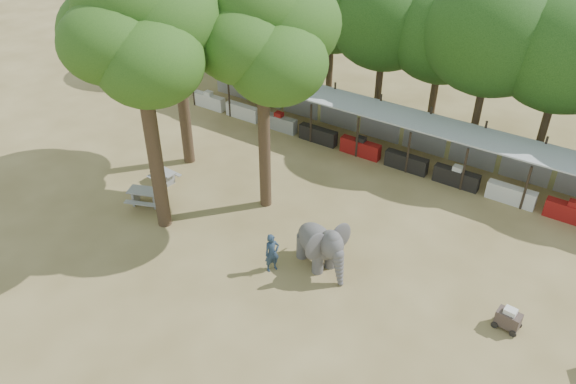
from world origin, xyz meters
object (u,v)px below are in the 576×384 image
Objects in this scene: elephant at (321,245)px; cart_front at (508,319)px; yard_tree_back at (262,33)px; yard_tree_center at (137,29)px; picnic_table_far at (164,175)px; yard_tree_left at (174,12)px; picnic_table_near at (146,195)px; handler at (272,253)px.

elephant is 3.00× the size of cart_front.
yard_tree_back is 14.91m from cart_front.
yard_tree_center is at bearing -146.80° from elephant.
yard_tree_center is 9.42m from picnic_table_far.
yard_tree_back is (6.00, -1.00, 0.34)m from yard_tree_left.
picnic_table_near is at bearing -143.12° from yard_tree_back.
yard_tree_left is 8.18m from picnic_table_far.
picnic_table_far is (-8.67, 2.43, -0.45)m from handler.
yard_tree_left is at bearing 170.54° from yard_tree_back.
cart_front is (15.41, 2.28, -8.74)m from yard_tree_center.
picnic_table_near is (-9.52, -0.91, -0.60)m from elephant.
yard_tree_center is 11.78× the size of cart_front.
picnic_table_near is 2.07× the size of cart_front.
cart_front is at bearing -8.40° from yard_tree_left.
cart_front is (17.13, 1.82, -0.08)m from picnic_table_near.
yard_tree_left is 13.40m from elephant.
yard_tree_back is (3.00, 4.00, -0.67)m from yard_tree_center.
elephant is at bearing -168.20° from cart_front.
yard_tree_center reaches higher than handler.
yard_tree_center is 10.37m from handler.
picnic_table_near is (-4.72, -3.54, -8.00)m from yard_tree_back.
handler reaches higher than picnic_table_near.
yard_tree_left is at bearing 176.54° from cart_front.
yard_tree_back reaches higher than picnic_table_far.
yard_tree_left reaches higher than cart_front.
elephant is (10.80, -3.64, -7.05)m from yard_tree_left.
handler reaches higher than cart_front.
elephant is 2.12× the size of picnic_table_far.
elephant is at bearing -18.61° from yard_tree_left.
yard_tree_center is 3.92× the size of elephant.
picnic_table_far is 1.42× the size of cart_front.
yard_tree_back is at bearing 177.05° from cart_front.
yard_tree_back is 9.94m from picnic_table_near.
yard_tree_back is at bearing 67.34° from handler.
picnic_table_far is 17.87m from cart_front.
yard_tree_left reaches higher than picnic_table_far.
cart_front is (18.41, -2.72, -7.73)m from yard_tree_left.
handler is (-1.58, -1.35, -0.24)m from elephant.
yard_tree_left is at bearing 105.83° from picnic_table_far.
yard_tree_center is 8.84m from picnic_table_near.
cart_front is at bearing 8.42° from yard_tree_center.
cart_front is at bearing -47.72° from handler.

